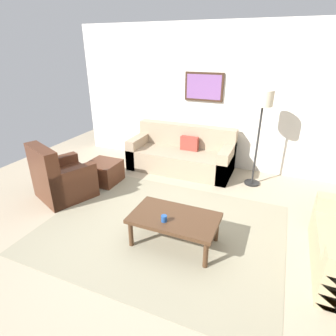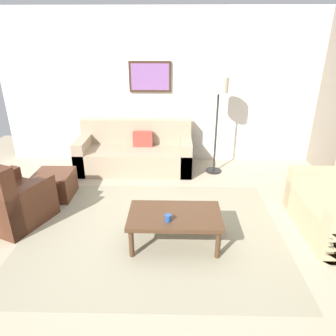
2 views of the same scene
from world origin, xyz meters
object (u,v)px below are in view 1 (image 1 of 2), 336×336
couch_main (182,155)px  coffee_table (174,220)px  cup (164,219)px  framed_artwork (204,87)px  armchair_leather (60,181)px  lamp_standing (262,108)px  ottoman (104,172)px

couch_main → coffee_table: size_ratio=1.89×
cup → framed_artwork: (-0.39, 2.88, 1.18)m
coffee_table → framed_artwork: 3.05m
couch_main → armchair_leather: armchair_leather is taller
coffee_table → framed_artwork: size_ratio=1.42×
lamp_standing → framed_artwork: bearing=153.6°
cup → lamp_standing: lamp_standing is taller
armchair_leather → coffee_table: armchair_leather is taller
ottoman → framed_artwork: bearing=48.5°
coffee_table → cup: cup is taller
armchair_leather → cup: (2.12, -0.53, 0.14)m
armchair_leather → cup: 2.19m
couch_main → coffee_table: (0.74, -2.32, 0.06)m
cup → framed_artwork: framed_artwork is taller
couch_main → armchair_leather: size_ratio=1.98×
cup → lamp_standing: size_ratio=0.05×
ottoman → lamp_standing: (2.59, 1.00, 1.21)m
cup → lamp_standing: bearing=70.8°
lamp_standing → ottoman: bearing=-158.9°
couch_main → armchair_leather: (-1.46, -1.94, 0.01)m
lamp_standing → framed_artwork: 1.34m
coffee_table → lamp_standing: (0.72, 2.14, 1.05)m
couch_main → ottoman: bearing=-133.9°
ottoman → coffee_table: size_ratio=0.51×
armchair_leather → coffee_table: bearing=-9.8°
couch_main → ottoman: 1.64m
armchair_leather → lamp_standing: bearing=31.1°
cup → lamp_standing: 2.60m
ottoman → coffee_table: (1.87, -1.14, 0.16)m
ottoman → lamp_standing: bearing=21.1°
couch_main → lamp_standing: 1.84m
cup → armchair_leather: bearing=166.1°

